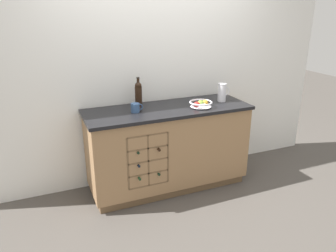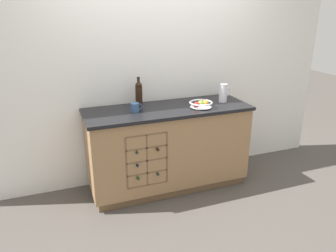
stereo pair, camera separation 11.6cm
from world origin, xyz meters
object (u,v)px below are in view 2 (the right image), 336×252
Objects in this scene: fruit_bowl at (201,104)px; white_pitcher at (223,93)px; standing_wine_bottle at (139,93)px; ceramic_mug at (135,107)px.

fruit_bowl is 0.36m from white_pitcher.
standing_wine_bottle is at bearing 167.63° from white_pitcher.
ceramic_mug is at bearing -115.80° from standing_wine_bottle.
fruit_bowl is 1.96× the size of ceramic_mug.
ceramic_mug is (-1.03, -0.01, -0.06)m from white_pitcher.
white_pitcher is 1.03m from ceramic_mug.
standing_wine_bottle reaches higher than ceramic_mug.
white_pitcher reaches higher than fruit_bowl.
fruit_bowl is 0.68m from standing_wine_bottle.
white_pitcher is at bearing 0.46° from ceramic_mug.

